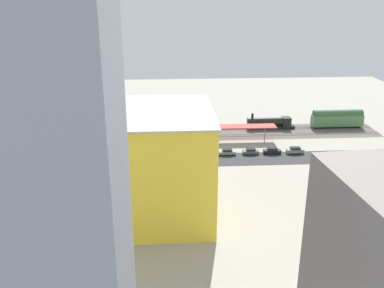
{
  "coord_description": "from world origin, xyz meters",
  "views": [
    {
      "loc": [
        1.82,
        103.68,
        42.16
      ],
      "look_at": [
        -4.33,
        3.1,
        4.77
      ],
      "focal_mm": 39.77,
      "sensor_mm": 36.0,
      "label": 1
    }
  ],
  "objects_px": {
    "parked_car_2": "(251,152)",
    "traffic_light": "(169,152)",
    "locomotive": "(271,123)",
    "box_truck_2": "(100,172)",
    "street_tree_1": "(173,149)",
    "parked_car_0": "(295,151)",
    "construction_building": "(131,165)",
    "box_truck_1": "(96,173)",
    "street_tree_0": "(29,157)",
    "passenger_coach": "(337,118)",
    "platform_canopy_near": "(170,128)",
    "tower_crane": "(19,119)",
    "street_tree_2": "(47,151)",
    "box_truck_0": "(186,170)",
    "parked_car_1": "(272,151)",
    "parked_car_3": "(227,152)",
    "parked_car_4": "(201,153)"
  },
  "relations": [
    {
      "from": "box_truck_2",
      "to": "parked_car_1",
      "type": "bearing_deg",
      "value": -163.28
    },
    {
      "from": "construction_building",
      "to": "street_tree_0",
      "type": "relative_size",
      "value": 5.01
    },
    {
      "from": "street_tree_1",
      "to": "platform_canopy_near",
      "type": "bearing_deg",
      "value": -88.58
    },
    {
      "from": "platform_canopy_near",
      "to": "parked_car_4",
      "type": "relative_size",
      "value": 13.45
    },
    {
      "from": "street_tree_0",
      "to": "street_tree_1",
      "type": "relative_size",
      "value": 0.75
    },
    {
      "from": "locomotive",
      "to": "parked_car_3",
      "type": "relative_size",
      "value": 3.29
    },
    {
      "from": "locomotive",
      "to": "parked_car_2",
      "type": "bearing_deg",
      "value": 63.51
    },
    {
      "from": "construction_building",
      "to": "traffic_light",
      "type": "height_order",
      "value": "construction_building"
    },
    {
      "from": "tower_crane",
      "to": "street_tree_2",
      "type": "bearing_deg",
      "value": -86.16
    },
    {
      "from": "tower_crane",
      "to": "parked_car_0",
      "type": "bearing_deg",
      "value": -156.34
    },
    {
      "from": "passenger_coach",
      "to": "parked_car_2",
      "type": "xyz_separation_m",
      "value": [
        31.71,
        21.19,
        -2.32
      ]
    },
    {
      "from": "passenger_coach",
      "to": "parked_car_3",
      "type": "xyz_separation_m",
      "value": [
        38.08,
        21.36,
        -2.3
      ]
    },
    {
      "from": "tower_crane",
      "to": "parked_car_1",
      "type": "bearing_deg",
      "value": -153.91
    },
    {
      "from": "parked_car_1",
      "to": "parked_car_4",
      "type": "distance_m",
      "value": 19.19
    },
    {
      "from": "parked_car_0",
      "to": "construction_building",
      "type": "distance_m",
      "value": 51.48
    },
    {
      "from": "parked_car_4",
      "to": "street_tree_1",
      "type": "height_order",
      "value": "street_tree_1"
    },
    {
      "from": "box_truck_0",
      "to": "street_tree_1",
      "type": "distance_m",
      "value": 6.41
    },
    {
      "from": "box_truck_2",
      "to": "street_tree_1",
      "type": "relative_size",
      "value": 1.04
    },
    {
      "from": "box_truck_2",
      "to": "street_tree_0",
      "type": "relative_size",
      "value": 1.37
    },
    {
      "from": "parked_car_0",
      "to": "parked_car_2",
      "type": "xyz_separation_m",
      "value": [
        12.03,
        -0.2,
        -0.08
      ]
    },
    {
      "from": "street_tree_0",
      "to": "street_tree_1",
      "type": "bearing_deg",
      "value": -178.95
    },
    {
      "from": "street_tree_0",
      "to": "traffic_light",
      "type": "distance_m",
      "value": 33.13
    },
    {
      "from": "platform_canopy_near",
      "to": "box_truck_0",
      "type": "height_order",
      "value": "platform_canopy_near"
    },
    {
      "from": "parked_car_1",
      "to": "parked_car_2",
      "type": "xyz_separation_m",
      "value": [
        5.82,
        -0.07,
        -0.04
      ]
    },
    {
      "from": "parked_car_0",
      "to": "box_truck_1",
      "type": "distance_m",
      "value": 52.67
    },
    {
      "from": "box_truck_1",
      "to": "street_tree_0",
      "type": "xyz_separation_m",
      "value": [
        16.21,
        -4.79,
        2.44
      ]
    },
    {
      "from": "street_tree_1",
      "to": "parked_car_1",
      "type": "bearing_deg",
      "value": -162.78
    },
    {
      "from": "box_truck_2",
      "to": "street_tree_1",
      "type": "distance_m",
      "value": 18.17
    },
    {
      "from": "parked_car_0",
      "to": "street_tree_1",
      "type": "bearing_deg",
      "value": 13.89
    },
    {
      "from": "box_truck_0",
      "to": "box_truck_1",
      "type": "bearing_deg",
      "value": 2.44
    },
    {
      "from": "box_truck_1",
      "to": "street_tree_1",
      "type": "xyz_separation_m",
      "value": [
        -17.98,
        -5.41,
        3.47
      ]
    },
    {
      "from": "box_truck_0",
      "to": "box_truck_2",
      "type": "xyz_separation_m",
      "value": [
        20.06,
        0.38,
        0.15
      ]
    },
    {
      "from": "parked_car_2",
      "to": "box_truck_1",
      "type": "distance_m",
      "value": 41.23
    },
    {
      "from": "locomotive",
      "to": "box_truck_2",
      "type": "distance_m",
      "value": 59.57
    },
    {
      "from": "parked_car_4",
      "to": "box_truck_1",
      "type": "bearing_deg",
      "value": 27.94
    },
    {
      "from": "locomotive",
      "to": "parked_car_4",
      "type": "height_order",
      "value": "locomotive"
    },
    {
      "from": "locomotive",
      "to": "street_tree_1",
      "type": "xyz_separation_m",
      "value": [
        31.44,
        29.53,
        3.28
      ]
    },
    {
      "from": "platform_canopy_near",
      "to": "locomotive",
      "type": "relative_size",
      "value": 4.08
    },
    {
      "from": "parked_car_3",
      "to": "tower_crane",
      "type": "height_order",
      "value": "tower_crane"
    },
    {
      "from": "parked_car_0",
      "to": "street_tree_1",
      "type": "distance_m",
      "value": 34.17
    },
    {
      "from": "platform_canopy_near",
      "to": "parked_car_3",
      "type": "height_order",
      "value": "platform_canopy_near"
    },
    {
      "from": "construction_building",
      "to": "traffic_light",
      "type": "xyz_separation_m",
      "value": [
        -7.24,
        -21.55,
        -5.95
      ]
    },
    {
      "from": "parked_car_2",
      "to": "traffic_light",
      "type": "distance_m",
      "value": 23.65
    },
    {
      "from": "box_truck_1",
      "to": "box_truck_2",
      "type": "height_order",
      "value": "box_truck_2"
    },
    {
      "from": "construction_building",
      "to": "street_tree_2",
      "type": "distance_m",
      "value": 30.57
    },
    {
      "from": "parked_car_3",
      "to": "box_truck_1",
      "type": "bearing_deg",
      "value": 22.69
    },
    {
      "from": "construction_building",
      "to": "tower_crane",
      "type": "height_order",
      "value": "tower_crane"
    },
    {
      "from": "parked_car_0",
      "to": "locomotive",
      "type": "bearing_deg",
      "value": -86.07
    },
    {
      "from": "locomotive",
      "to": "box_truck_2",
      "type": "relative_size",
      "value": 1.78
    },
    {
      "from": "locomotive",
      "to": "passenger_coach",
      "type": "xyz_separation_m",
      "value": [
        -21.15,
        -0.0,
        1.22
      ]
    }
  ]
}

